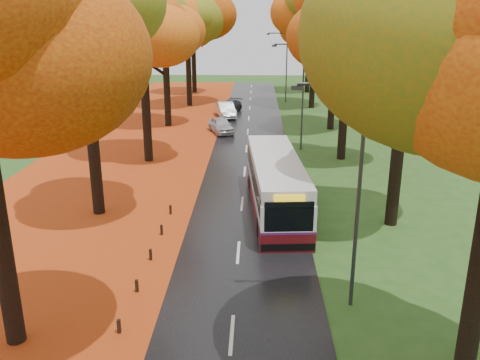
{
  "coord_description": "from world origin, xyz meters",
  "views": [
    {
      "loc": [
        0.72,
        -8.15,
        10.0
      ],
      "look_at": [
        0.0,
        14.38,
        2.6
      ],
      "focal_mm": 38.0,
      "sensor_mm": 36.0,
      "label": 1
    }
  ],
  "objects_px": {
    "streetlamp_near": "(352,181)",
    "car_white": "(221,125)",
    "car_dark": "(229,106)",
    "streetlamp_far": "(284,62)",
    "streetlamp_mid": "(300,88)",
    "car_silver": "(226,110)",
    "bus": "(276,183)"
  },
  "relations": [
    {
      "from": "bus",
      "to": "car_dark",
      "type": "xyz_separation_m",
      "value": [
        -3.92,
        28.02,
        -0.86
      ]
    },
    {
      "from": "car_silver",
      "to": "car_white",
      "type": "bearing_deg",
      "value": -102.66
    },
    {
      "from": "streetlamp_mid",
      "to": "car_silver",
      "type": "xyz_separation_m",
      "value": [
        -6.3,
        12.6,
        -3.93
      ]
    },
    {
      "from": "car_white",
      "to": "car_dark",
      "type": "relative_size",
      "value": 0.93
    },
    {
      "from": "streetlamp_mid",
      "to": "car_silver",
      "type": "distance_m",
      "value": 14.62
    },
    {
      "from": "streetlamp_far",
      "to": "car_dark",
      "type": "relative_size",
      "value": 1.89
    },
    {
      "from": "streetlamp_near",
      "to": "streetlamp_mid",
      "type": "height_order",
      "value": "same"
    },
    {
      "from": "streetlamp_mid",
      "to": "streetlamp_near",
      "type": "bearing_deg",
      "value": -90.0
    },
    {
      "from": "streetlamp_near",
      "to": "streetlamp_far",
      "type": "relative_size",
      "value": 1.0
    },
    {
      "from": "streetlamp_near",
      "to": "car_white",
      "type": "xyz_separation_m",
      "value": [
        -6.3,
        27.52,
        -4.0
      ]
    },
    {
      "from": "streetlamp_near",
      "to": "bus",
      "type": "bearing_deg",
      "value": 103.04
    },
    {
      "from": "streetlamp_near",
      "to": "streetlamp_far",
      "type": "xyz_separation_m",
      "value": [
        0.0,
        44.0,
        0.0
      ]
    },
    {
      "from": "car_white",
      "to": "car_silver",
      "type": "relative_size",
      "value": 0.87
    },
    {
      "from": "bus",
      "to": "car_silver",
      "type": "distance_m",
      "value": 25.66
    },
    {
      "from": "streetlamp_near",
      "to": "streetlamp_mid",
      "type": "bearing_deg",
      "value": 90.0
    },
    {
      "from": "car_white",
      "to": "streetlamp_far",
      "type": "bearing_deg",
      "value": 49.35
    },
    {
      "from": "streetlamp_near",
      "to": "car_white",
      "type": "relative_size",
      "value": 2.04
    },
    {
      "from": "car_silver",
      "to": "streetlamp_near",
      "type": "bearing_deg",
      "value": -92.34
    },
    {
      "from": "streetlamp_mid",
      "to": "bus",
      "type": "distance_m",
      "value": 13.28
    },
    {
      "from": "streetlamp_mid",
      "to": "car_silver",
      "type": "bearing_deg",
      "value": 116.56
    },
    {
      "from": "car_dark",
      "to": "car_white",
      "type": "bearing_deg",
      "value": -72.57
    },
    {
      "from": "streetlamp_far",
      "to": "car_silver",
      "type": "height_order",
      "value": "streetlamp_far"
    },
    {
      "from": "car_silver",
      "to": "streetlamp_mid",
      "type": "bearing_deg",
      "value": -76.1
    },
    {
      "from": "streetlamp_far",
      "to": "car_silver",
      "type": "bearing_deg",
      "value": -123.81
    },
    {
      "from": "car_white",
      "to": "car_dark",
      "type": "distance_m",
      "value": 9.8
    },
    {
      "from": "streetlamp_far",
      "to": "car_dark",
      "type": "xyz_separation_m",
      "value": [
        -6.07,
        -6.69,
        -4.06
      ]
    },
    {
      "from": "bus",
      "to": "streetlamp_mid",
      "type": "bearing_deg",
      "value": 76.32
    },
    {
      "from": "streetlamp_near",
      "to": "streetlamp_far",
      "type": "bearing_deg",
      "value": 90.0
    },
    {
      "from": "streetlamp_mid",
      "to": "car_dark",
      "type": "relative_size",
      "value": 1.89
    },
    {
      "from": "streetlamp_mid",
      "to": "car_dark",
      "type": "height_order",
      "value": "streetlamp_mid"
    },
    {
      "from": "streetlamp_mid",
      "to": "streetlamp_far",
      "type": "bearing_deg",
      "value": 90.0
    },
    {
      "from": "streetlamp_far",
      "to": "car_dark",
      "type": "distance_m",
      "value": 9.9
    }
  ]
}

